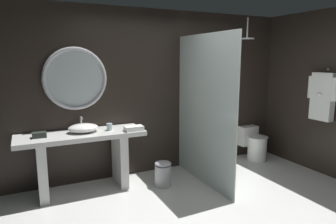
% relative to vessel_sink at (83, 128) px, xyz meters
% --- Properties ---
extents(ground_plane, '(5.76, 5.76, 0.00)m').
position_rel_vessel_sink_xyz_m(ground_plane, '(1.28, -1.57, -0.90)').
color(ground_plane, silver).
extents(back_wall_panel, '(4.80, 0.10, 2.60)m').
position_rel_vessel_sink_xyz_m(back_wall_panel, '(1.28, 0.33, 0.40)').
color(back_wall_panel, black).
rests_on(back_wall_panel, ground_plane).
extents(side_wall_right, '(0.10, 2.47, 2.60)m').
position_rel_vessel_sink_xyz_m(side_wall_right, '(3.63, -0.81, 0.40)').
color(side_wall_right, black).
rests_on(side_wall_right, ground_plane).
extents(vanity_counter, '(1.70, 0.58, 0.84)m').
position_rel_vessel_sink_xyz_m(vanity_counter, '(-0.03, -0.03, -0.34)').
color(vanity_counter, silver).
rests_on(vanity_counter, ground_plane).
extents(vessel_sink, '(0.41, 0.34, 0.19)m').
position_rel_vessel_sink_xyz_m(vessel_sink, '(0.00, 0.00, 0.00)').
color(vessel_sink, white).
rests_on(vessel_sink, vanity_counter).
extents(tumbler_cup, '(0.08, 0.08, 0.10)m').
position_rel_vessel_sink_xyz_m(tumbler_cup, '(0.36, -0.04, -0.01)').
color(tumbler_cup, silver).
rests_on(tumbler_cup, vanity_counter).
extents(tissue_box, '(0.17, 0.12, 0.07)m').
position_rel_vessel_sink_xyz_m(tissue_box, '(-0.56, -0.04, -0.03)').
color(tissue_box, '#282D28').
rests_on(tissue_box, vanity_counter).
extents(round_wall_mirror, '(0.89, 0.06, 0.89)m').
position_rel_vessel_sink_xyz_m(round_wall_mirror, '(-0.03, 0.24, 0.66)').
color(round_wall_mirror, '#B7B7BC').
extents(shower_glass_panel, '(0.02, 1.53, 2.19)m').
position_rel_vessel_sink_xyz_m(shower_glass_panel, '(1.65, -0.49, 0.20)').
color(shower_glass_panel, silver).
rests_on(shower_glass_panel, ground_plane).
extents(rain_shower_head, '(0.24, 0.24, 0.35)m').
position_rel_vessel_sink_xyz_m(rain_shower_head, '(2.68, -0.11, 1.29)').
color(rain_shower_head, '#B7B7BC').
extents(hanging_bathrobe, '(0.20, 0.53, 0.81)m').
position_rel_vessel_sink_xyz_m(hanging_bathrobe, '(3.49, -0.99, 0.39)').
color(hanging_bathrobe, '#B7B7BC').
extents(toilet, '(0.36, 0.56, 0.58)m').
position_rel_vessel_sink_xyz_m(toilet, '(3.07, 0.01, -0.62)').
color(toilet, white).
rests_on(toilet, ground_plane).
extents(waste_bin, '(0.24, 0.24, 0.38)m').
position_rel_vessel_sink_xyz_m(waste_bin, '(1.04, -0.36, -0.71)').
color(waste_bin, '#B7B7BC').
rests_on(waste_bin, ground_plane).
extents(folded_hand_towel, '(0.26, 0.16, 0.07)m').
position_rel_vessel_sink_xyz_m(folded_hand_towel, '(0.66, -0.22, -0.03)').
color(folded_hand_towel, white).
rests_on(folded_hand_towel, vanity_counter).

